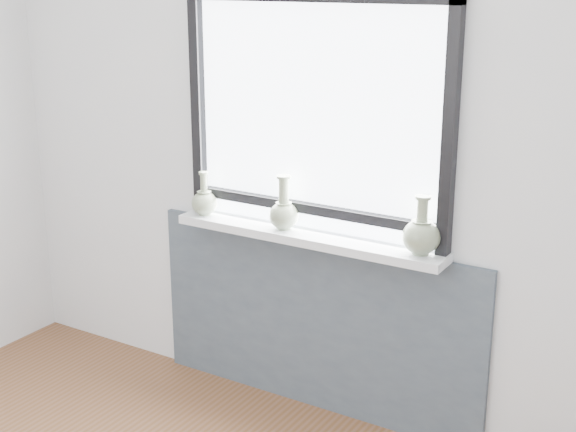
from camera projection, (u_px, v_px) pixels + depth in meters
The scene contains 7 objects.
back_wall at pixel (318, 141), 3.56m from camera, with size 3.60×0.02×2.60m, color silver.
apron_panel at pixel (313, 323), 3.79m from camera, with size 1.70×0.03×0.86m, color #49545F.
windowsill at pixel (307, 237), 3.60m from camera, with size 1.32×0.18×0.04m, color white.
window at pixel (315, 111), 3.49m from camera, with size 1.30×0.06×1.05m.
vase_a at pixel (204, 201), 3.84m from camera, with size 0.12×0.12×0.21m.
vase_b at pixel (284, 212), 3.63m from camera, with size 0.14×0.14×0.25m.
vase_c at pixel (421, 234), 3.30m from camera, with size 0.16×0.16×0.25m.
Camera 1 is at (1.71, -1.25, 2.02)m, focal length 50.00 mm.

